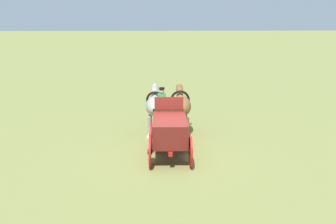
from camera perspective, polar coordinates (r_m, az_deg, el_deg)
ground_plane at (r=16.40m, az=0.24°, el=-6.61°), size 220.00×220.00×0.00m
show_wagon at (r=16.18m, az=0.20°, el=-2.64°), size 5.39×1.78×2.68m
draft_horse_near at (r=19.41m, az=-1.96°, el=0.83°), size 3.13×0.89×2.19m
draft_horse_off at (r=19.42m, az=1.88°, el=0.87°), size 3.03×1.01×2.21m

